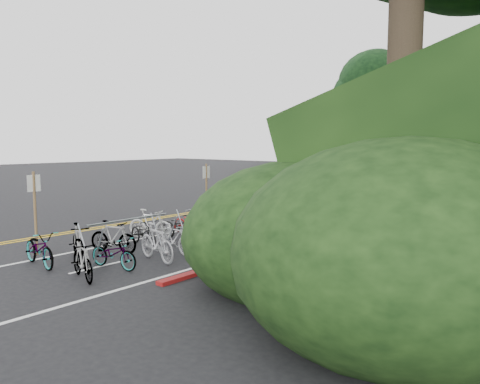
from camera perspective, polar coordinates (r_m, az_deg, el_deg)
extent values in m
plane|color=black|center=(17.04, -17.30, -5.66)|extent=(120.00, 120.00, 0.00)
cube|color=gold|center=(25.24, -0.79, -1.63)|extent=(0.12, 80.00, 0.01)
cube|color=gold|center=(25.05, -0.27, -1.69)|extent=(0.12, 80.00, 0.01)
cube|color=silver|center=(23.35, 5.12, -2.28)|extent=(0.12, 80.00, 0.01)
cube|color=silver|center=(21.29, 14.51, -3.26)|extent=(0.12, 80.00, 0.01)
cube|color=silver|center=(13.45, -17.17, -8.77)|extent=(0.10, 1.60, 0.01)
cube|color=silver|center=(17.37, -0.36, -5.15)|extent=(0.10, 1.60, 0.01)
cube|color=silver|center=(22.25, 9.60, -2.76)|extent=(0.10, 1.60, 0.01)
cube|color=silver|center=(27.57, 15.83, -1.20)|extent=(0.10, 1.60, 0.01)
cube|color=silver|center=(33.12, 20.01, -0.15)|extent=(0.10, 1.60, 0.01)
cube|color=silver|center=(38.81, 22.98, 0.59)|extent=(0.10, 1.60, 0.01)
cube|color=silver|center=(44.58, 25.18, 1.14)|extent=(0.10, 1.60, 0.01)
cube|color=maroon|center=(22.91, 17.77, -2.59)|extent=(0.25, 28.00, 0.10)
cube|color=#382819|center=(32.18, 25.56, -0.42)|extent=(1.40, 44.00, 0.16)
ellipsoid|color=#284C19|center=(14.07, 9.92, -3.61)|extent=(2.00, 2.80, 1.60)
ellipsoid|color=#284C19|center=(18.21, 19.96, -0.08)|extent=(2.60, 3.64, 2.08)
ellipsoid|color=#284C19|center=(16.82, 14.38, -2.61)|extent=(1.80, 2.52, 1.44)
ellipsoid|color=black|center=(11.52, 7.25, -4.86)|extent=(5.28, 6.16, 3.52)
ellipsoid|color=black|center=(9.31, 19.77, -6.42)|extent=(6.24, 7.28, 4.16)
cylinder|color=#2D2319|center=(12.95, 19.26, 10.92)|extent=(0.86, 0.86, 6.71)
cylinder|color=#2D2319|center=(56.03, 15.30, 5.83)|extent=(0.86, 0.86, 6.71)
ellipsoid|color=black|center=(56.36, 15.47, 12.05)|extent=(9.17, 9.17, 8.72)
cylinder|color=#2D2319|center=(62.38, 20.85, 5.41)|extent=(0.83, 0.83, 6.19)
ellipsoid|color=black|center=(62.60, 21.04, 10.45)|extent=(8.03, 8.03, 7.63)
cylinder|color=gray|center=(13.41, -13.32, -3.26)|extent=(0.05, 2.69, 0.05)
cylinder|color=gray|center=(13.06, -18.38, -6.45)|extent=(0.63, 0.04, 1.23)
cylinder|color=gray|center=(12.60, -17.01, -6.86)|extent=(0.63, 0.04, 1.23)
cylinder|color=gray|center=(14.50, -10.01, -5.00)|extent=(0.63, 0.04, 1.23)
cylinder|color=gray|center=(14.08, -8.52, -5.30)|extent=(0.63, 0.04, 1.23)
cylinder|color=gray|center=(16.51, -2.86, -1.72)|extent=(0.05, 3.00, 0.05)
cylinder|color=gray|center=(15.80, -7.03, -4.22)|extent=(0.58, 0.04, 1.13)
cylinder|color=gray|center=(15.41, -5.59, -4.47)|extent=(0.58, 0.04, 1.13)
cylinder|color=gray|center=(17.81, -0.48, -3.00)|extent=(0.58, 0.04, 1.13)
cylinder|color=gray|center=(17.47, 0.93, -3.19)|extent=(0.58, 0.04, 1.13)
cylinder|color=gray|center=(20.45, 6.62, -0.24)|extent=(0.05, 3.00, 0.05)
cylinder|color=gray|center=(19.53, 3.67, -2.21)|extent=(0.58, 0.04, 1.13)
cylinder|color=gray|center=(19.21, 5.03, -2.36)|extent=(0.58, 0.04, 1.13)
cylinder|color=gray|center=(21.85, 7.98, -1.38)|extent=(0.58, 0.04, 1.13)
cylinder|color=gray|center=(21.56, 9.24, -1.50)|extent=(0.58, 0.04, 1.13)
cylinder|color=gray|center=(24.78, 12.91, 0.74)|extent=(0.05, 3.00, 0.05)
cylinder|color=gray|center=(23.74, 10.75, -0.83)|extent=(0.58, 0.04, 1.13)
cylinder|color=gray|center=(23.47, 11.95, -0.94)|extent=(0.58, 0.04, 1.13)
cylinder|color=gray|center=(26.21, 13.70, -0.26)|extent=(0.58, 0.04, 1.13)
cylinder|color=gray|center=(25.98, 14.81, -0.34)|extent=(0.58, 0.04, 1.13)
cylinder|color=gray|center=(29.33, 17.29, 1.43)|extent=(0.05, 3.00, 0.05)
cylinder|color=gray|center=(28.20, 15.65, 0.13)|extent=(0.58, 0.04, 1.13)
cylinder|color=gray|center=(27.98, 16.70, 0.05)|extent=(0.58, 0.04, 1.13)
cylinder|color=gray|center=(30.77, 17.76, 0.54)|extent=(0.58, 0.04, 1.13)
cylinder|color=gray|center=(30.57, 18.74, 0.48)|extent=(0.58, 0.04, 1.13)
cylinder|color=gray|center=(34.00, 20.48, 1.92)|extent=(0.05, 3.00, 0.05)
cylinder|color=gray|center=(32.82, 19.19, 0.82)|extent=(0.58, 0.04, 1.13)
cylinder|color=gray|center=(32.63, 20.11, 0.76)|extent=(0.58, 0.04, 1.13)
cylinder|color=gray|center=(35.45, 20.76, 1.13)|extent=(0.58, 0.04, 1.13)
cylinder|color=gray|center=(35.28, 21.62, 1.08)|extent=(0.58, 0.04, 1.13)
cylinder|color=brown|center=(15.33, -23.69, -2.41)|extent=(0.08, 0.08, 2.52)
cube|color=silver|center=(15.23, -23.84, 0.98)|extent=(0.02, 0.40, 0.50)
cylinder|color=brown|center=(19.57, -4.11, -0.21)|extent=(0.08, 0.08, 2.50)
cube|color=silver|center=(19.49, -4.13, 2.42)|extent=(0.02, 0.40, 0.50)
cylinder|color=brown|center=(24.25, 5.71, 0.99)|extent=(0.08, 0.08, 2.50)
cube|color=silver|center=(24.19, 5.73, 3.12)|extent=(0.02, 0.40, 0.50)
cylinder|color=brown|center=(29.41, 12.22, 1.77)|extent=(0.08, 0.08, 2.50)
cube|color=silver|center=(29.36, 12.26, 3.52)|extent=(0.02, 0.40, 0.50)
cylinder|color=brown|center=(34.84, 16.76, 2.30)|extent=(0.08, 0.08, 2.50)
cube|color=silver|center=(34.80, 16.80, 3.78)|extent=(0.02, 0.40, 0.50)
imported|color=beige|center=(16.75, -10.89, -3.87)|extent=(0.98, 1.81, 1.05)
imported|color=slate|center=(14.00, -23.25, -6.34)|extent=(0.89, 1.95, 0.99)
imported|color=slate|center=(12.28, -18.66, -7.88)|extent=(0.91, 1.70, 0.98)
imported|color=slate|center=(14.33, -19.10, -5.79)|extent=(1.10, 1.80, 1.05)
imported|color=slate|center=(13.10, -15.13, -7.17)|extent=(0.78, 1.70, 0.86)
imported|color=slate|center=(14.89, -15.20, -5.31)|extent=(0.95, 1.73, 1.00)
imported|color=#9E9EA3|center=(13.62, -10.14, -6.08)|extent=(0.84, 1.86, 1.08)
imported|color=black|center=(15.76, -11.71, -4.84)|extent=(0.90, 1.74, 0.87)
imported|color=#9E9EA3|center=(14.42, -8.07, -5.67)|extent=(0.51, 1.57, 0.93)
imported|color=black|center=(16.27, -7.28, -4.23)|extent=(0.69, 1.88, 0.98)
imported|color=slate|center=(15.25, -3.92, -4.88)|extent=(1.05, 1.97, 0.98)
imported|color=maroon|center=(17.46, -5.85, -3.72)|extent=(0.91, 1.70, 0.85)
imported|color=maroon|center=(16.07, -1.22, -4.13)|extent=(0.69, 1.84, 1.08)
imported|color=navy|center=(17.92, -2.96, -3.11)|extent=(0.70, 1.80, 1.05)
imported|color=maroon|center=(16.64, 2.77, -4.14)|extent=(0.69, 1.69, 0.87)
imported|color=slate|center=(18.92, -1.41, -2.70)|extent=(0.78, 1.73, 1.00)
imported|color=beige|center=(17.53, 4.16, -3.44)|extent=(0.86, 1.70, 0.98)
imported|color=beige|center=(19.34, 1.82, -2.73)|extent=(1.11, 1.72, 0.85)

